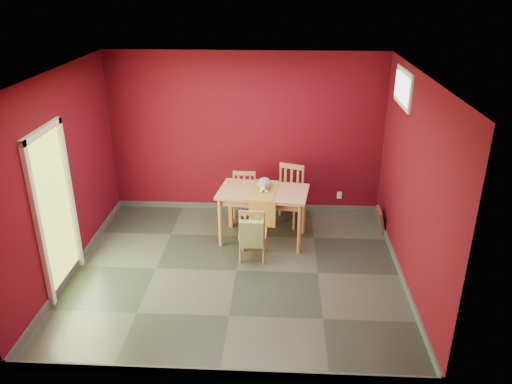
{
  "coord_description": "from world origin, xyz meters",
  "views": [
    {
      "loc": [
        0.58,
        -5.87,
        3.77
      ],
      "look_at": [
        0.25,
        0.45,
        1.0
      ],
      "focal_mm": 35.0,
      "sensor_mm": 36.0,
      "label": 1
    }
  ],
  "objects_px": {
    "chair_far_left": "(244,198)",
    "picture_frame": "(381,220)",
    "cat": "(264,182)",
    "chair_near": "(253,233)",
    "dining_table": "(263,197)",
    "chair_far_right": "(288,194)",
    "tote_bag": "(252,234)"
  },
  "relations": [
    {
      "from": "chair_near",
      "to": "dining_table",
      "type": "bearing_deg",
      "value": 78.15
    },
    {
      "from": "dining_table",
      "to": "tote_bag",
      "type": "relative_size",
      "value": 3.08
    },
    {
      "from": "tote_bag",
      "to": "picture_frame",
      "type": "relative_size",
      "value": 1.22
    },
    {
      "from": "dining_table",
      "to": "picture_frame",
      "type": "height_order",
      "value": "dining_table"
    },
    {
      "from": "cat",
      "to": "chair_far_left",
      "type": "bearing_deg",
      "value": 137.85
    },
    {
      "from": "chair_far_right",
      "to": "picture_frame",
      "type": "xyz_separation_m",
      "value": [
        1.47,
        -0.26,
        -0.31
      ]
    },
    {
      "from": "chair_near",
      "to": "cat",
      "type": "distance_m",
      "value": 0.85
    },
    {
      "from": "cat",
      "to": "picture_frame",
      "type": "xyz_separation_m",
      "value": [
        1.84,
        0.29,
        -0.74
      ]
    },
    {
      "from": "dining_table",
      "to": "cat",
      "type": "xyz_separation_m",
      "value": [
        0.01,
        0.08,
        0.21
      ]
    },
    {
      "from": "tote_bag",
      "to": "picture_frame",
      "type": "height_order",
      "value": "tote_bag"
    },
    {
      "from": "chair_near",
      "to": "cat",
      "type": "relative_size",
      "value": 1.95
    },
    {
      "from": "tote_bag",
      "to": "cat",
      "type": "xyz_separation_m",
      "value": [
        0.14,
        0.88,
        0.41
      ]
    },
    {
      "from": "chair_far_right",
      "to": "picture_frame",
      "type": "distance_m",
      "value": 1.52
    },
    {
      "from": "chair_far_left",
      "to": "picture_frame",
      "type": "xyz_separation_m",
      "value": [
        2.19,
        -0.18,
        -0.25
      ]
    },
    {
      "from": "chair_near",
      "to": "picture_frame",
      "type": "bearing_deg",
      "value": 25.95
    },
    {
      "from": "dining_table",
      "to": "chair_near",
      "type": "relative_size",
      "value": 1.7
    },
    {
      "from": "chair_far_left",
      "to": "cat",
      "type": "distance_m",
      "value": 0.77
    },
    {
      "from": "chair_far_left",
      "to": "cat",
      "type": "height_order",
      "value": "cat"
    },
    {
      "from": "cat",
      "to": "picture_frame",
      "type": "distance_m",
      "value": 2.01
    },
    {
      "from": "chair_far_left",
      "to": "cat",
      "type": "xyz_separation_m",
      "value": [
        0.35,
        -0.47,
        0.49
      ]
    },
    {
      "from": "chair_far_right",
      "to": "chair_near",
      "type": "relative_size",
      "value": 1.17
    },
    {
      "from": "tote_bag",
      "to": "picture_frame",
      "type": "bearing_deg",
      "value": 30.53
    },
    {
      "from": "chair_far_left",
      "to": "picture_frame",
      "type": "bearing_deg",
      "value": -4.76
    },
    {
      "from": "cat",
      "to": "chair_far_right",
      "type": "bearing_deg",
      "value": 67.09
    },
    {
      "from": "dining_table",
      "to": "chair_near",
      "type": "xyz_separation_m",
      "value": [
        -0.12,
        -0.59,
        -0.3
      ]
    },
    {
      "from": "tote_bag",
      "to": "picture_frame",
      "type": "distance_m",
      "value": 2.32
    },
    {
      "from": "chair_far_left",
      "to": "picture_frame",
      "type": "relative_size",
      "value": 2.29
    },
    {
      "from": "chair_far_right",
      "to": "tote_bag",
      "type": "distance_m",
      "value": 1.52
    },
    {
      "from": "chair_far_right",
      "to": "cat",
      "type": "height_order",
      "value": "cat"
    },
    {
      "from": "dining_table",
      "to": "chair_near",
      "type": "distance_m",
      "value": 0.67
    },
    {
      "from": "dining_table",
      "to": "tote_bag",
      "type": "height_order",
      "value": "dining_table"
    },
    {
      "from": "dining_table",
      "to": "chair_far_right",
      "type": "relative_size",
      "value": 1.46
    }
  ]
}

